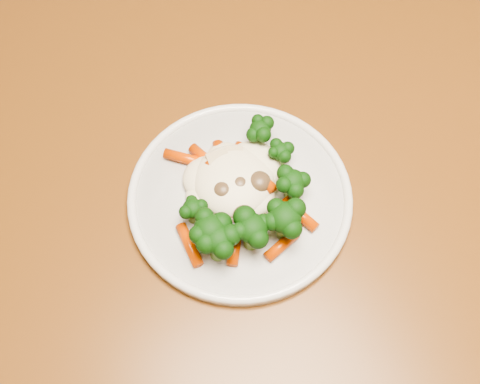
# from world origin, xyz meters

# --- Properties ---
(dining_table) EXTENTS (1.43, 1.21, 0.75)m
(dining_table) POSITION_xyz_m (0.24, 0.28, 0.65)
(dining_table) COLOR brown
(dining_table) RESTS_ON ground
(plate) EXTENTS (0.25, 0.25, 0.01)m
(plate) POSITION_xyz_m (0.25, 0.24, 0.76)
(plate) COLOR silver
(plate) RESTS_ON dining_table
(meal) EXTENTS (0.16, 0.18, 0.05)m
(meal) POSITION_xyz_m (0.25, 0.22, 0.78)
(meal) COLOR #FEF2CB
(meal) RESTS_ON plate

